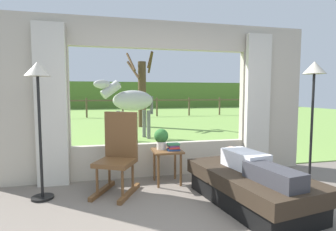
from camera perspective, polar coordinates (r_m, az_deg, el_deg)
back_wall_with_window at (r=4.38m, az=-1.37°, el=3.10°), size 5.20×0.12×2.55m
curtain_panel_left at (r=4.23m, az=-23.99°, el=1.94°), size 0.44×0.10×2.40m
curtain_panel_right at (r=4.89m, az=18.79°, el=2.44°), size 0.44×0.10×2.40m
outdoor_pasture_lawn at (r=15.28m, az=-9.71°, el=-0.36°), size 36.00×21.68×0.02m
distant_hill_ridge at (r=25.05m, az=-11.10°, el=4.36°), size 36.00×2.00×2.40m
recliner_sofa at (r=3.54m, az=17.43°, el=-14.62°), size 1.16×1.82×0.42m
reclining_person at (r=3.41m, az=18.00°, el=-10.05°), size 0.43×1.44×0.22m
rocking_chair at (r=3.78m, az=-10.73°, el=-8.06°), size 0.72×0.81×1.12m
side_table at (r=4.08m, az=-0.19°, el=-8.74°), size 0.44×0.44×0.52m
potted_plant at (r=4.06m, az=-1.48°, el=-4.80°), size 0.22×0.22×0.32m
book_stack at (r=4.00m, az=1.21°, el=-6.80°), size 0.19×0.16×0.11m
floor_lamp_left at (r=3.74m, az=-26.31°, el=5.14°), size 0.32×0.32×1.78m
floor_lamp_right at (r=4.41m, az=29.01°, el=5.62°), size 0.32×0.32×1.84m
horse at (r=7.79m, az=-8.10°, el=3.13°), size 1.81×0.90×1.73m
pasture_tree at (r=10.70m, az=-5.68°, el=5.32°), size 1.01×1.10×3.01m
pasture_fence_line at (r=15.36m, az=-9.78°, el=2.41°), size 16.10×0.10×1.10m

